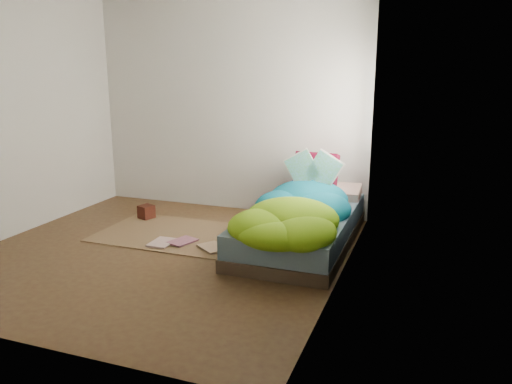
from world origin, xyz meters
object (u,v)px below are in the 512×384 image
(floor_book_a, at_px, (153,242))
(bed, at_px, (301,228))
(wooden_box, at_px, (146,212))
(floor_book_b, at_px, (176,239))
(pillow_magenta, at_px, (315,174))
(open_book, at_px, (313,159))

(floor_book_a, bearing_deg, bed, 18.75)
(wooden_box, height_order, floor_book_b, wooden_box)
(wooden_box, bearing_deg, pillow_magenta, 14.68)
(bed, relative_size, floor_book_a, 6.78)
(bed, relative_size, pillow_magenta, 4.13)
(bed, bearing_deg, floor_book_a, -160.06)
(bed, height_order, floor_book_b, bed)
(wooden_box, bearing_deg, floor_book_b, -39.76)
(pillow_magenta, relative_size, floor_book_b, 1.74)
(pillow_magenta, bearing_deg, open_book, -76.87)
(wooden_box, bearing_deg, open_book, 2.34)
(open_book, bearing_deg, bed, -99.47)
(open_book, relative_size, wooden_box, 3.23)
(bed, xyz_separation_m, floor_book_a, (-1.43, -0.52, -0.15))
(bed, bearing_deg, open_book, 82.94)
(wooden_box, xyz_separation_m, floor_book_b, (0.72, -0.60, -0.06))
(pillow_magenta, relative_size, wooden_box, 3.13)
(bed, bearing_deg, pillow_magenta, 92.55)
(floor_book_a, bearing_deg, pillow_magenta, 40.41)
(open_book, bearing_deg, floor_book_b, -154.18)
(bed, bearing_deg, wooden_box, 173.69)
(bed, height_order, wooden_box, bed)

